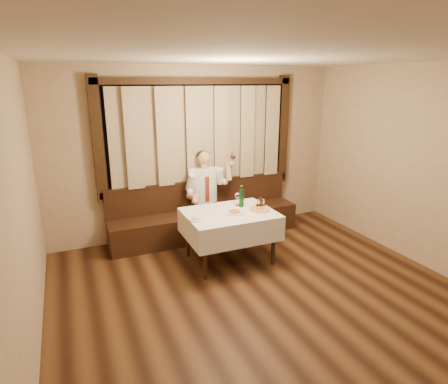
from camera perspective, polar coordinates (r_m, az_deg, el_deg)
name	(u,v)px	position (r m, az deg, el deg)	size (l,w,h in m)	color
room	(255,172)	(4.50, 4.67, 3.00)	(5.01, 6.01, 2.81)	black
banquette	(205,218)	(6.38, -2.93, -4.00)	(3.20, 0.61, 0.94)	black
dining_table	(230,219)	(5.38, 0.84, -4.13)	(1.27, 0.97, 0.76)	black
pizza	(260,209)	(5.43, 5.45, -2.66)	(0.31, 0.31, 0.03)	white
pasta_red	(234,211)	(5.29, 1.61, -2.85)	(0.27, 0.27, 0.09)	white
pasta_cream	(197,217)	(5.06, -4.14, -3.84)	(0.24, 0.24, 0.08)	white
green_bottle	(241,198)	(5.53, 2.68, -0.88)	(0.07, 0.07, 0.32)	#115321
table_wine_glass	(237,196)	(5.58, 2.05, -0.63)	(0.08, 0.08, 0.20)	white
cruet_caddy	(261,204)	(5.56, 5.59, -1.80)	(0.15, 0.10, 0.14)	black
seated_man	(206,189)	(6.13, -2.71, 0.43)	(0.82, 0.61, 1.47)	black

